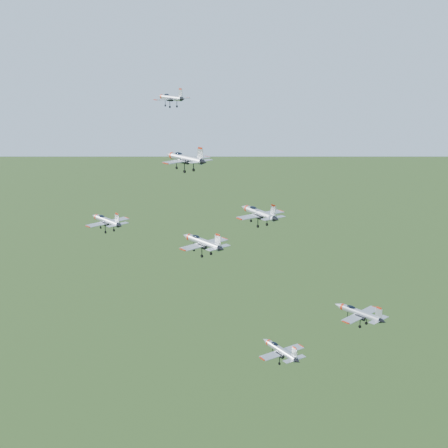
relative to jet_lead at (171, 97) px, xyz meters
The scene contains 7 objects.
jet_lead is the anchor object (origin of this frame).
jet_left_high 18.18m from the jet_lead, 34.49° to the right, with size 13.78×11.50×3.69m.
jet_right_high 36.04m from the jet_lead, 72.93° to the right, with size 10.80×9.01×2.89m.
jet_left_low 33.90m from the jet_lead, ahead, with size 13.35×11.37×3.64m.
jet_right_low 44.79m from the jet_lead, 38.15° to the right, with size 11.74×9.83×3.14m.
jet_trail 62.33m from the jet_lead, 19.04° to the right, with size 11.13×9.49×3.04m.
jet_extra 63.40m from the jet_lead, ahead, with size 12.72×10.60×3.40m.
Camera 1 is at (88.36, -95.41, 177.63)m, focal length 50.00 mm.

